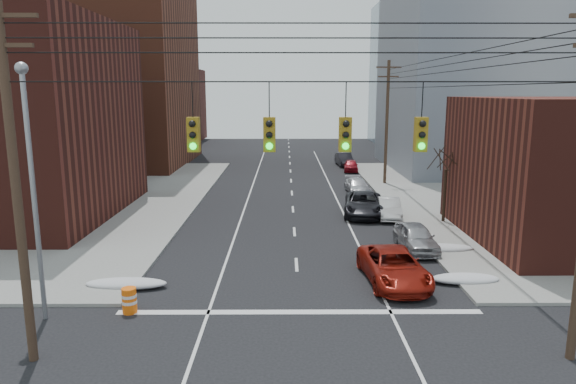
{
  "coord_description": "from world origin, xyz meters",
  "views": [
    {
      "loc": [
        -0.54,
        -11.92,
        8.33
      ],
      "look_at": [
        -0.4,
        15.2,
        3.0
      ],
      "focal_mm": 32.0,
      "sensor_mm": 36.0,
      "label": 1
    }
  ],
  "objects_px": {
    "construction_barrel": "(129,300)",
    "lot_car_a": "(43,215)",
    "parked_car_e": "(351,166)",
    "red_pickup": "(394,267)",
    "lot_car_b": "(99,192)",
    "parked_car_b": "(389,208)",
    "parked_car_a": "(416,237)",
    "parked_car_f": "(344,159)",
    "lot_car_d": "(21,199)",
    "parked_car_c": "(363,204)",
    "parked_car_d": "(357,186)"
  },
  "relations": [
    {
      "from": "parked_car_b",
      "to": "parked_car_c",
      "type": "relative_size",
      "value": 0.72
    },
    {
      "from": "parked_car_b",
      "to": "construction_barrel",
      "type": "relative_size",
      "value": 4.02
    },
    {
      "from": "parked_car_b",
      "to": "lot_car_b",
      "type": "relative_size",
      "value": 0.88
    },
    {
      "from": "parked_car_b",
      "to": "parked_car_f",
      "type": "relative_size",
      "value": 0.9
    },
    {
      "from": "parked_car_d",
      "to": "lot_car_d",
      "type": "relative_size",
      "value": 0.96
    },
    {
      "from": "construction_barrel",
      "to": "lot_car_b",
      "type": "bearing_deg",
      "value": 112.38
    },
    {
      "from": "red_pickup",
      "to": "parked_car_c",
      "type": "distance_m",
      "value": 12.64
    },
    {
      "from": "parked_car_a",
      "to": "parked_car_e",
      "type": "height_order",
      "value": "parked_car_a"
    },
    {
      "from": "construction_barrel",
      "to": "lot_car_a",
      "type": "bearing_deg",
      "value": 125.95
    },
    {
      "from": "parked_car_f",
      "to": "construction_barrel",
      "type": "height_order",
      "value": "parked_car_f"
    },
    {
      "from": "red_pickup",
      "to": "construction_barrel",
      "type": "relative_size",
      "value": 5.27
    },
    {
      "from": "parked_car_d",
      "to": "parked_car_f",
      "type": "height_order",
      "value": "parked_car_f"
    },
    {
      "from": "parked_car_e",
      "to": "construction_barrel",
      "type": "distance_m",
      "value": 37.56
    },
    {
      "from": "construction_barrel",
      "to": "red_pickup",
      "type": "bearing_deg",
      "value": 16.26
    },
    {
      "from": "lot_car_a",
      "to": "construction_barrel",
      "type": "distance_m",
      "value": 15.49
    },
    {
      "from": "lot_car_a",
      "to": "lot_car_b",
      "type": "bearing_deg",
      "value": -25.2
    },
    {
      "from": "lot_car_a",
      "to": "construction_barrel",
      "type": "height_order",
      "value": "lot_car_a"
    },
    {
      "from": "red_pickup",
      "to": "construction_barrel",
      "type": "height_order",
      "value": "red_pickup"
    },
    {
      "from": "lot_car_b",
      "to": "lot_car_a",
      "type": "bearing_deg",
      "value": 176.92
    },
    {
      "from": "lot_car_d",
      "to": "parked_car_f",
      "type": "bearing_deg",
      "value": -46.4
    },
    {
      "from": "parked_car_b",
      "to": "parked_car_e",
      "type": "xyz_separation_m",
      "value": [
        0.0,
        20.36,
        -0.04
      ]
    },
    {
      "from": "lot_car_b",
      "to": "parked_car_a",
      "type": "bearing_deg",
      "value": -116.19
    },
    {
      "from": "red_pickup",
      "to": "lot_car_d",
      "type": "distance_m",
      "value": 27.07
    },
    {
      "from": "red_pickup",
      "to": "parked_car_f",
      "type": "relative_size",
      "value": 1.17
    },
    {
      "from": "lot_car_a",
      "to": "construction_barrel",
      "type": "bearing_deg",
      "value": -162.5
    },
    {
      "from": "lot_car_b",
      "to": "lot_car_d",
      "type": "height_order",
      "value": "lot_car_d"
    },
    {
      "from": "parked_car_b",
      "to": "parked_car_f",
      "type": "distance_m",
      "value": 24.69
    },
    {
      "from": "parked_car_e",
      "to": "lot_car_a",
      "type": "relative_size",
      "value": 0.92
    },
    {
      "from": "parked_car_f",
      "to": "parked_car_b",
      "type": "bearing_deg",
      "value": -93.37
    },
    {
      "from": "parked_car_d",
      "to": "lot_car_a",
      "type": "height_order",
      "value": "lot_car_a"
    },
    {
      "from": "construction_barrel",
      "to": "parked_car_e",
      "type": "bearing_deg",
      "value": 69.91
    },
    {
      "from": "red_pickup",
      "to": "lot_car_b",
      "type": "distance_m",
      "value": 25.34
    },
    {
      "from": "parked_car_d",
      "to": "construction_barrel",
      "type": "bearing_deg",
      "value": -120.33
    },
    {
      "from": "parked_car_d",
      "to": "parked_car_a",
      "type": "bearing_deg",
      "value": -89.83
    },
    {
      "from": "lot_car_a",
      "to": "lot_car_d",
      "type": "bearing_deg",
      "value": 20.9
    },
    {
      "from": "parked_car_a",
      "to": "lot_car_d",
      "type": "xyz_separation_m",
      "value": [
        -25.51,
        8.99,
        0.18
      ]
    },
    {
      "from": "parked_car_d",
      "to": "lot_car_d",
      "type": "height_order",
      "value": "lot_car_d"
    },
    {
      "from": "lot_car_a",
      "to": "lot_car_d",
      "type": "distance_m",
      "value": 5.54
    },
    {
      "from": "parked_car_e",
      "to": "lot_car_a",
      "type": "distance_m",
      "value": 31.63
    },
    {
      "from": "parked_car_b",
      "to": "lot_car_d",
      "type": "distance_m",
      "value": 25.58
    },
    {
      "from": "red_pickup",
      "to": "lot_car_a",
      "type": "bearing_deg",
      "value": 150.56
    },
    {
      "from": "lot_car_b",
      "to": "parked_car_b",
      "type": "bearing_deg",
      "value": -99.75
    },
    {
      "from": "parked_car_c",
      "to": "lot_car_a",
      "type": "bearing_deg",
      "value": -163.22
    },
    {
      "from": "parked_car_d",
      "to": "lot_car_b",
      "type": "relative_size",
      "value": 0.93
    },
    {
      "from": "parked_car_d",
      "to": "lot_car_b",
      "type": "bearing_deg",
      "value": -173.51
    },
    {
      "from": "parked_car_a",
      "to": "lot_car_a",
      "type": "height_order",
      "value": "lot_car_a"
    },
    {
      "from": "lot_car_a",
      "to": "parked_car_e",
      "type": "bearing_deg",
      "value": -62.5
    },
    {
      "from": "lot_car_b",
      "to": "lot_car_d",
      "type": "distance_m",
      "value": 5.4
    },
    {
      "from": "parked_car_c",
      "to": "lot_car_b",
      "type": "distance_m",
      "value": 19.96
    },
    {
      "from": "parked_car_a",
      "to": "construction_barrel",
      "type": "relative_size",
      "value": 4.23
    }
  ]
}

